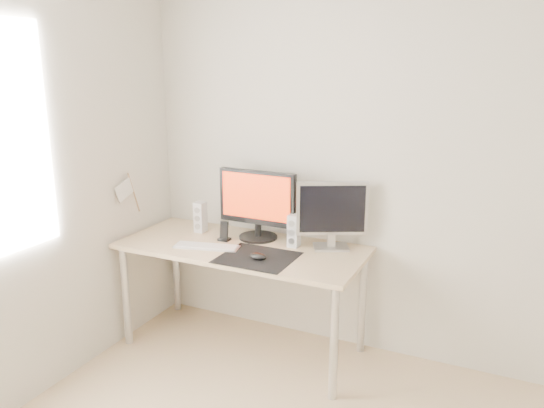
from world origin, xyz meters
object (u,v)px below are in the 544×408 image
(second_monitor, at_px, (332,212))
(keyboard, at_px, (207,246))
(phone_dock, at_px, (224,235))
(speaker_left, at_px, (200,217))
(main_monitor, at_px, (257,202))
(mouse, at_px, (258,256))
(desk, at_px, (242,257))
(speaker_right, at_px, (294,231))

(second_monitor, relative_size, keyboard, 1.00)
(keyboard, height_order, phone_dock, phone_dock)
(second_monitor, distance_m, speaker_left, 0.95)
(main_monitor, xyz_separation_m, second_monitor, (0.51, 0.03, -0.01))
(mouse, height_order, second_monitor, second_monitor)
(keyboard, bearing_deg, phone_dock, 79.86)
(mouse, height_order, desk, mouse)
(main_monitor, distance_m, speaker_left, 0.46)
(speaker_left, bearing_deg, speaker_right, -0.80)
(desk, xyz_separation_m, speaker_right, (0.31, 0.13, 0.18))
(desk, bearing_deg, second_monitor, 20.08)
(desk, distance_m, phone_dock, 0.20)
(second_monitor, height_order, keyboard, second_monitor)
(desk, relative_size, second_monitor, 3.68)
(speaker_left, height_order, phone_dock, speaker_left)
(speaker_right, xyz_separation_m, phone_dock, (-0.47, -0.09, -0.07))
(second_monitor, distance_m, speaker_right, 0.27)
(main_monitor, xyz_separation_m, speaker_right, (0.28, -0.04, -0.15))
(main_monitor, height_order, speaker_left, main_monitor)
(desk, relative_size, main_monitor, 2.90)
(desk, bearing_deg, speaker_left, 160.89)
(main_monitor, distance_m, second_monitor, 0.51)
(mouse, relative_size, keyboard, 0.25)
(keyboard, xyz_separation_m, phone_dock, (0.03, 0.17, 0.03))
(mouse, distance_m, second_monitor, 0.55)
(desk, height_order, keyboard, keyboard)
(desk, bearing_deg, keyboard, -144.86)
(speaker_right, height_order, phone_dock, speaker_right)
(second_monitor, xyz_separation_m, speaker_right, (-0.23, -0.07, -0.13))
(desk, distance_m, main_monitor, 0.38)
(mouse, xyz_separation_m, main_monitor, (-0.18, 0.36, 0.23))
(mouse, relative_size, speaker_left, 0.51)
(desk, xyz_separation_m, second_monitor, (0.54, 0.20, 0.32))
(mouse, relative_size, main_monitor, 0.20)
(second_monitor, relative_size, phone_dock, 3.28)
(desk, height_order, main_monitor, main_monitor)
(desk, height_order, speaker_right, speaker_right)
(second_monitor, xyz_separation_m, speaker_left, (-0.94, -0.06, -0.13))
(speaker_right, bearing_deg, phone_dock, -169.59)
(desk, distance_m, keyboard, 0.24)
(desk, height_order, second_monitor, second_monitor)
(phone_dock, bearing_deg, mouse, -31.90)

